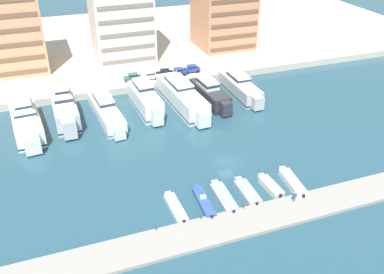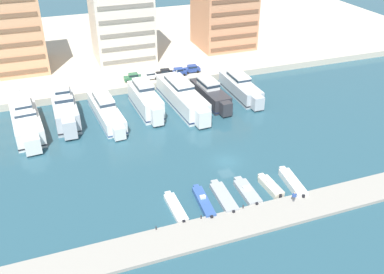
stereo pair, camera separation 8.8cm
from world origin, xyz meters
name	(u,v)px [view 1 (the left image)]	position (x,y,z in m)	size (l,w,h in m)	color
ground_plane	(227,162)	(0.00, 0.00, 0.00)	(400.00, 400.00, 0.00)	#285160
quay_promenade	(133,41)	(0.00, 68.74, 0.81)	(180.00, 70.00, 1.63)	beige
pier_dock	(271,215)	(0.00, -15.25, 0.25)	(120.00, 5.62, 0.51)	#9E998E
yacht_white_far_left	(26,121)	(-31.82, 22.94, 2.27)	(6.27, 19.12, 7.96)	white
yacht_silver_left	(65,110)	(-24.37, 24.50, 2.72)	(4.57, 15.90, 9.13)	silver
yacht_white_mid_left	(106,110)	(-16.51, 23.25, 1.80)	(5.25, 19.95, 6.34)	white
yacht_white_center_left	(146,100)	(-8.00, 23.97, 2.52)	(4.65, 16.44, 7.85)	white
yacht_white_center	(182,96)	(-0.09, 23.35, 2.26)	(6.04, 22.67, 7.17)	white
yacht_charcoal_center_right	(210,94)	(6.26, 22.88, 2.01)	(4.86, 15.90, 6.73)	#333338
yacht_silver_mid_right	(241,87)	(14.15, 24.04, 1.91)	(4.24, 17.59, 6.43)	silver
motorboat_white_far_left	(176,207)	(-12.29, -8.95, 0.37)	(1.78, 7.47, 1.10)	white
motorboat_blue_left	(204,202)	(-7.97, -9.22, 0.44)	(1.99, 8.03, 1.23)	#33569E
motorboat_grey_mid_left	(224,197)	(-4.68, -9.17, 0.39)	(2.32, 8.23, 0.84)	#9EA3A8
motorboat_grey_center_left	(247,191)	(-0.75, -9.19, 0.41)	(2.31, 7.32, 1.18)	#9EA3A8
motorboat_cream_center	(270,186)	(3.25, -9.32, 0.51)	(1.92, 6.20, 1.45)	beige
motorboat_white_center_right	(292,182)	(6.94, -9.75, 0.56)	(2.51, 8.03, 1.52)	white
car_green_far_left	(133,77)	(-7.64, 36.90, 2.60)	(4.16, 2.03, 1.80)	#2D6642
car_white_left	(150,75)	(-3.68, 36.46, 2.60)	(4.11, 1.93, 1.80)	white
car_black_mid_left	(165,73)	(0.11, 36.86, 2.60)	(4.23, 2.19, 1.80)	black
car_blue_center_left	(178,72)	(3.37, 36.45, 2.60)	(4.23, 2.20, 1.80)	#28428E
car_blue_center	(192,69)	(7.16, 37.20, 2.60)	(4.16, 2.03, 1.80)	#28428E
apartment_block_far_left	(7,28)	(-33.61, 55.37, 11.84)	(16.53, 16.60, 22.31)	tan
apartment_block_left	(120,6)	(-6.19, 52.75, 15.27)	(14.97, 13.25, 29.14)	silver
apartment_block_mid_left	(224,0)	(22.70, 53.69, 14.45)	(14.94, 14.87, 27.52)	tan
pedestrian_near_edge	(294,196)	(4.65, -13.83, 1.49)	(0.58, 0.40, 1.66)	#4C515B
bollard_west	(156,228)	(-16.28, -12.69, 0.83)	(0.20, 0.20, 0.61)	#2D2D33
bollard_west_mid	(201,217)	(-9.70, -12.69, 0.83)	(0.20, 0.20, 0.61)	#2D2D33
bollard_east_mid	(243,206)	(-3.12, -12.69, 0.83)	(0.20, 0.20, 0.61)	#2D2D33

